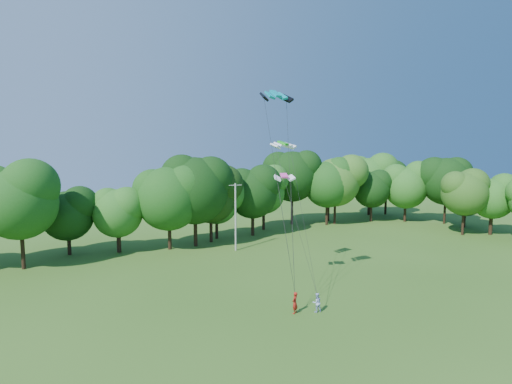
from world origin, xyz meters
TOP-DOWN VIEW (x-y plane):
  - ground at (0.00, 0.00)m, footprint 160.00×160.00m
  - utility_pole at (5.67, 28.24)m, footprint 1.73×0.29m
  - kite_flyer_left at (-0.23, 8.52)m, footprint 0.76×0.68m
  - kite_flyer_right at (1.42, 7.78)m, footprint 0.88×0.76m
  - kite_teal at (-0.19, 11.37)m, footprint 2.73×1.30m
  - kite_green at (4.43, 16.51)m, footprint 2.79×1.60m
  - kite_pink at (2.50, 13.70)m, footprint 2.09×1.55m
  - tree_back_center at (5.14, 34.25)m, footprint 7.77×7.77m
  - tree_back_east at (29.34, 34.82)m, footprint 9.19×9.19m
  - tree_flank_east at (39.34, 17.67)m, footprint 7.29×7.29m

SIDE VIEW (x-z plane):
  - ground at x=0.00m, z-range 0.00..0.00m
  - kite_flyer_right at x=1.42m, z-range 0.00..1.57m
  - kite_flyer_left at x=-0.23m, z-range 0.00..1.74m
  - utility_pole at x=5.67m, z-range 0.11..8.79m
  - tree_flank_east at x=39.34m, z-range 1.32..11.92m
  - tree_back_center at x=5.14m, z-range 1.41..12.72m
  - tree_back_east at x=29.34m, z-range 1.66..15.03m
  - kite_pink at x=2.50m, z-range 10.39..10.83m
  - kite_green at x=4.43m, z-range 13.37..13.85m
  - kite_teal at x=-0.19m, z-range 17.12..17.83m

